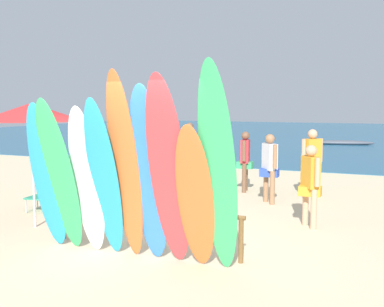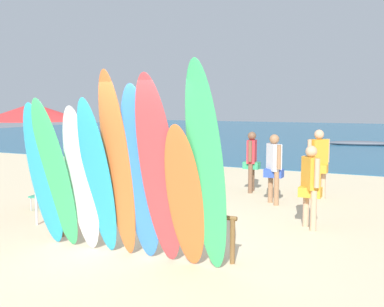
{
  "view_description": "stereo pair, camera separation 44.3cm",
  "coord_description": "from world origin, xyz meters",
  "px_view_note": "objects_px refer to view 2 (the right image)",
  "views": [
    {
      "loc": [
        3.28,
        -6.0,
        2.21
      ],
      "look_at": [
        0.0,
        1.86,
        1.29
      ],
      "focal_mm": 43.07,
      "sensor_mm": 36.0,
      "label": 1
    },
    {
      "loc": [
        3.68,
        -5.82,
        2.21
      ],
      "look_at": [
        0.0,
        1.86,
        1.29
      ],
      "focal_mm": 43.07,
      "sensor_mm": 36.0,
      "label": 2
    }
  ],
  "objects_px": {
    "beachgoer_strolling": "(200,143)",
    "beachgoer_midbeach": "(310,181)",
    "distant_boat": "(360,143)",
    "beach_chair_blue": "(80,177)",
    "surfboard_teal_3": "(97,178)",
    "beach_umbrella": "(33,112)",
    "surfboard_teal_0": "(44,176)",
    "surfboard_orange_4": "(117,166)",
    "surfboard_rack": "(139,215)",
    "surfboard_white_2": "(81,180)",
    "surfboard_blue_5": "(140,174)",
    "surfboard_red_6": "(159,172)",
    "beach_chair_red": "(50,188)",
    "surfboard_green_1": "(55,175)",
    "surfboard_green_8": "(206,171)",
    "beachgoer_by_water": "(252,157)",
    "beach_chair_striped": "(128,183)",
    "surfboard_orange_7": "(185,198)",
    "beachgoer_photographing": "(318,159)",
    "beachgoer_near_rack": "(274,164)"
  },
  "relations": [
    {
      "from": "surfboard_orange_4",
      "to": "beachgoer_midbeach",
      "type": "height_order",
      "value": "surfboard_orange_4"
    },
    {
      "from": "surfboard_red_6",
      "to": "beach_umbrella",
      "type": "height_order",
      "value": "surfboard_red_6"
    },
    {
      "from": "beachgoer_photographing",
      "to": "beach_chair_blue",
      "type": "height_order",
      "value": "beachgoer_photographing"
    },
    {
      "from": "surfboard_green_8",
      "to": "surfboard_orange_4",
      "type": "bearing_deg",
      "value": 176.75
    },
    {
      "from": "beachgoer_strolling",
      "to": "surfboard_teal_0",
      "type": "bearing_deg",
      "value": -16.95
    },
    {
      "from": "surfboard_rack",
      "to": "surfboard_white_2",
      "type": "bearing_deg",
      "value": -141.61
    },
    {
      "from": "beach_chair_striped",
      "to": "surfboard_orange_7",
      "type": "bearing_deg",
      "value": -35.21
    },
    {
      "from": "beachgoer_strolling",
      "to": "beachgoer_midbeach",
      "type": "relative_size",
      "value": 1.07
    },
    {
      "from": "surfboard_rack",
      "to": "surfboard_teal_3",
      "type": "relative_size",
      "value": 1.33
    },
    {
      "from": "surfboard_white_2",
      "to": "beachgoer_photographing",
      "type": "bearing_deg",
      "value": 65.25
    },
    {
      "from": "surfboard_teal_3",
      "to": "beachgoer_midbeach",
      "type": "distance_m",
      "value": 3.75
    },
    {
      "from": "surfboard_white_2",
      "to": "beachgoer_by_water",
      "type": "xyz_separation_m",
      "value": [
        0.75,
        5.64,
        -0.22
      ]
    },
    {
      "from": "surfboard_blue_5",
      "to": "beachgoer_midbeach",
      "type": "relative_size",
      "value": 1.69
    },
    {
      "from": "surfboard_teal_0",
      "to": "beachgoer_near_rack",
      "type": "bearing_deg",
      "value": 58.4
    },
    {
      "from": "beachgoer_by_water",
      "to": "beach_umbrella",
      "type": "distance_m",
      "value": 5.5
    },
    {
      "from": "surfboard_orange_7",
      "to": "beach_chair_red",
      "type": "distance_m",
      "value": 4.76
    },
    {
      "from": "surfboard_green_8",
      "to": "surfboard_teal_0",
      "type": "bearing_deg",
      "value": -179.92
    },
    {
      "from": "beach_chair_red",
      "to": "beachgoer_midbeach",
      "type": "bearing_deg",
      "value": 1.77
    },
    {
      "from": "beach_chair_blue",
      "to": "beach_chair_striped",
      "type": "xyz_separation_m",
      "value": [
        1.55,
        -0.22,
        -0.0
      ]
    },
    {
      "from": "surfboard_blue_5",
      "to": "beach_chair_red",
      "type": "height_order",
      "value": "surfboard_blue_5"
    },
    {
      "from": "surfboard_teal_0",
      "to": "surfboard_orange_4",
      "type": "bearing_deg",
      "value": -2.07
    },
    {
      "from": "surfboard_rack",
      "to": "beach_chair_red",
      "type": "distance_m",
      "value": 3.54
    },
    {
      "from": "beach_chair_red",
      "to": "beach_chair_striped",
      "type": "height_order",
      "value": "beach_chair_red"
    },
    {
      "from": "surfboard_green_8",
      "to": "beachgoer_midbeach",
      "type": "relative_size",
      "value": 1.9
    },
    {
      "from": "surfboard_white_2",
      "to": "surfboard_orange_7",
      "type": "xyz_separation_m",
      "value": [
        1.71,
        -0.02,
        -0.11
      ]
    },
    {
      "from": "beachgoer_strolling",
      "to": "beachgoer_photographing",
      "type": "bearing_deg",
      "value": 28.95
    },
    {
      "from": "beach_chair_red",
      "to": "beach_umbrella",
      "type": "height_order",
      "value": "beach_umbrella"
    },
    {
      "from": "surfboard_orange_4",
      "to": "beachgoer_strolling",
      "type": "relative_size",
      "value": 1.7
    },
    {
      "from": "surfboard_rack",
      "to": "beachgoer_near_rack",
      "type": "height_order",
      "value": "beachgoer_near_rack"
    },
    {
      "from": "surfboard_orange_4",
      "to": "beach_chair_blue",
      "type": "distance_m",
      "value": 5.16
    },
    {
      "from": "surfboard_white_2",
      "to": "beach_chair_striped",
      "type": "bearing_deg",
      "value": 112.06
    },
    {
      "from": "surfboard_blue_5",
      "to": "surfboard_green_8",
      "type": "bearing_deg",
      "value": -6.99
    },
    {
      "from": "distant_boat",
      "to": "beach_chair_blue",
      "type": "bearing_deg",
      "value": -106.01
    },
    {
      "from": "surfboard_teal_3",
      "to": "beach_umbrella",
      "type": "height_order",
      "value": "surfboard_teal_3"
    },
    {
      "from": "surfboard_green_1",
      "to": "beach_chair_striped",
      "type": "distance_m",
      "value": 3.67
    },
    {
      "from": "surfboard_teal_3",
      "to": "surfboard_green_8",
      "type": "bearing_deg",
      "value": -0.15
    },
    {
      "from": "surfboard_blue_5",
      "to": "surfboard_red_6",
      "type": "bearing_deg",
      "value": -16.66
    },
    {
      "from": "distant_boat",
      "to": "surfboard_orange_7",
      "type": "bearing_deg",
      "value": -90.49
    },
    {
      "from": "surfboard_teal_0",
      "to": "surfboard_green_8",
      "type": "height_order",
      "value": "surfboard_green_8"
    },
    {
      "from": "surfboard_blue_5",
      "to": "surfboard_orange_7",
      "type": "distance_m",
      "value": 0.76
    },
    {
      "from": "surfboard_white_2",
      "to": "distant_boat",
      "type": "xyz_separation_m",
      "value": [
        1.88,
        20.51,
        -0.97
      ]
    },
    {
      "from": "beachgoer_photographing",
      "to": "distant_boat",
      "type": "relative_size",
      "value": 0.48
    },
    {
      "from": "beach_chair_blue",
      "to": "distant_boat",
      "type": "height_order",
      "value": "beach_chair_blue"
    },
    {
      "from": "surfboard_teal_3",
      "to": "surfboard_teal_0",
      "type": "bearing_deg",
      "value": -176.61
    },
    {
      "from": "beachgoer_strolling",
      "to": "surfboard_rack",
      "type": "bearing_deg",
      "value": -7.43
    },
    {
      "from": "surfboard_green_1",
      "to": "surfboard_green_8",
      "type": "xyz_separation_m",
      "value": [
        2.46,
        -0.01,
        0.22
      ]
    },
    {
      "from": "beachgoer_near_rack",
      "to": "beach_umbrella",
      "type": "bearing_deg",
      "value": 96.63
    },
    {
      "from": "surfboard_teal_0",
      "to": "distant_boat",
      "type": "bearing_deg",
      "value": 78.11
    },
    {
      "from": "surfboard_rack",
      "to": "beachgoer_strolling",
      "type": "relative_size",
      "value": 1.97
    },
    {
      "from": "surfboard_green_1",
      "to": "surfboard_white_2",
      "type": "height_order",
      "value": "surfboard_green_1"
    }
  ]
}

